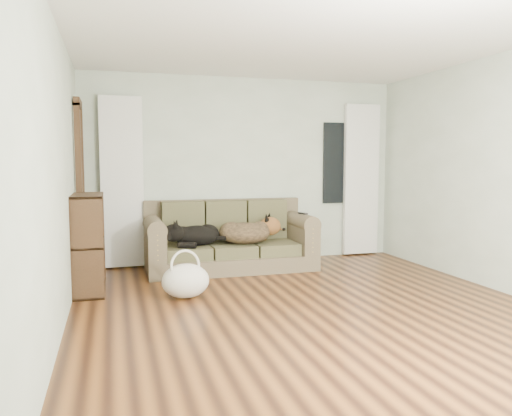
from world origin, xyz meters
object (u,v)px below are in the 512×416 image
object	(u,v)px
dog_shepherd	(247,233)
sofa	(230,235)
tote_bag	(186,283)
bookshelf	(89,246)
dog_black_lab	(194,235)

from	to	relation	value
dog_shepherd	sofa	bearing A→B (deg)	-11.64
sofa	tote_bag	bearing A→B (deg)	-121.61
dog_shepherd	bookshelf	size ratio (longest dim) A/B	0.66
dog_shepherd	tote_bag	distance (m)	1.56
dog_black_lab	bookshelf	world-z (taller)	bookshelf
dog_shepherd	bookshelf	bearing A→B (deg)	28.68
dog_black_lab	dog_shepherd	bearing A→B (deg)	-4.86
tote_bag	bookshelf	size ratio (longest dim) A/B	0.47
sofa	tote_bag	world-z (taller)	sofa
dog_shepherd	tote_bag	xyz separation A→B (m)	(-0.98, -1.16, -0.33)
bookshelf	tote_bag	bearing A→B (deg)	-24.82
dog_shepherd	bookshelf	distance (m)	2.04
dog_black_lab	dog_shepherd	distance (m)	0.70
dog_black_lab	dog_shepherd	xyz separation A→B (m)	(0.70, -0.04, 0.01)
sofa	dog_shepherd	world-z (taller)	sofa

